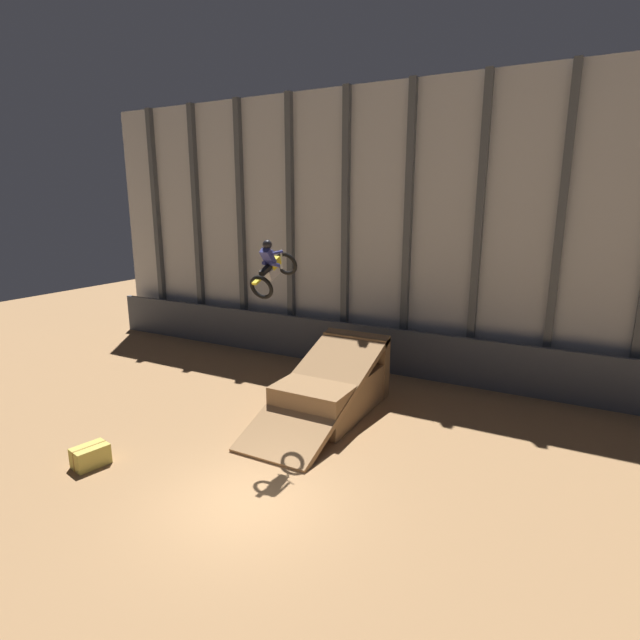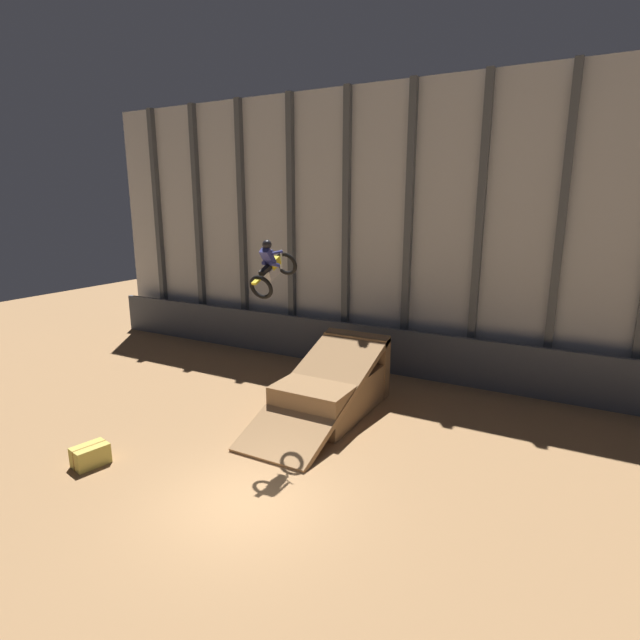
{
  "view_description": "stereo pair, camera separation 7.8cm",
  "coord_description": "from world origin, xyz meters",
  "views": [
    {
      "loc": [
        6.56,
        -8.48,
        7.01
      ],
      "look_at": [
        -0.76,
        5.05,
        3.32
      ],
      "focal_mm": 28.0,
      "sensor_mm": 36.0,
      "label": 1
    },
    {
      "loc": [
        6.63,
        -8.44,
        7.01
      ],
      "look_at": [
        -0.76,
        5.05,
        3.32
      ],
      "focal_mm": 28.0,
      "sensor_mm": 36.0,
      "label": 2
    }
  ],
  "objects": [
    {
      "name": "ground_plane",
      "position": [
        0.0,
        0.0,
        0.0
      ],
      "size": [
        60.0,
        60.0,
        0.0
      ],
      "primitive_type": "plane",
      "color": "#9E754C"
    },
    {
      "name": "arena_back_wall",
      "position": [
        0.0,
        11.2,
        5.77
      ],
      "size": [
        32.0,
        0.4,
        11.55
      ],
      "color": "silver",
      "rests_on": "ground_plane"
    },
    {
      "name": "lower_barrier",
      "position": [
        0.0,
        10.31,
        0.95
      ],
      "size": [
        31.36,
        0.2,
        1.91
      ],
      "color": "#474C56",
      "rests_on": "ground_plane"
    },
    {
      "name": "dirt_ramp",
      "position": [
        -0.68,
        5.89,
        0.79
      ],
      "size": [
        2.5,
        6.26,
        2.39
      ],
      "color": "#966F48",
      "rests_on": "ground_plane"
    },
    {
      "name": "rider_bike_solo",
      "position": [
        -1.26,
        3.16,
        5.16
      ],
      "size": [
        0.76,
        1.86,
        1.66
      ],
      "rotation": [
        0.36,
        0.0,
        0.02
      ],
      "color": "black"
    },
    {
      "name": "hay_bale_trackside",
      "position": [
        -4.75,
        -0.65,
        0.28
      ],
      "size": [
        0.78,
        1.01,
        0.57
      ],
      "rotation": [
        0.0,
        0.0,
        1.35
      ],
      "color": "#CCB751",
      "rests_on": "ground_plane"
    }
  ]
}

